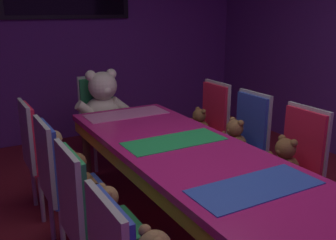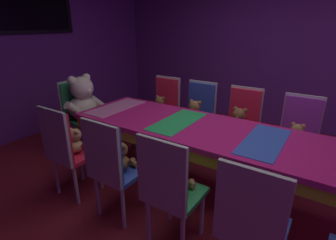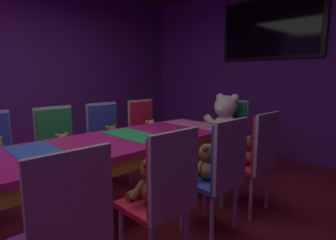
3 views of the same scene
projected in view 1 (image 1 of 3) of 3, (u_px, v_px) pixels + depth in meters
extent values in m
cube|color=#59267F|center=(67.00, 33.00, 5.01)|extent=(5.20, 0.12, 2.80)
cube|color=#C61E72|center=(209.00, 165.00, 2.53)|extent=(0.90, 3.15, 0.05)
cube|color=gold|center=(209.00, 175.00, 2.55)|extent=(0.88, 3.09, 0.10)
cylinder|color=#4C3826|center=(159.00, 145.00, 4.00)|extent=(0.07, 0.07, 0.69)
cylinder|color=#4C3826|center=(87.00, 158.00, 3.63)|extent=(0.07, 0.07, 0.69)
cube|color=blue|center=(256.00, 187.00, 2.15)|extent=(0.77, 0.32, 0.01)
cube|color=green|center=(174.00, 141.00, 2.89)|extent=(0.77, 0.32, 0.01)
cube|color=pink|center=(127.00, 114.00, 3.64)|extent=(0.77, 0.32, 0.01)
sphere|color=#9E7247|center=(145.00, 231.00, 1.71)|extent=(0.06, 0.06, 0.06)
cube|color=#268C4C|center=(107.00, 230.00, 2.28)|extent=(0.40, 0.40, 0.04)
cube|color=#268C4C|center=(73.00, 196.00, 2.12)|extent=(0.05, 0.38, 0.50)
cube|color=#B2B2B7|center=(70.00, 197.00, 2.11)|extent=(0.03, 0.41, 0.55)
ellipsoid|color=#9E7247|center=(106.00, 216.00, 2.25)|extent=(0.16, 0.16, 0.13)
sphere|color=#9E7247|center=(107.00, 197.00, 2.23)|extent=(0.13, 0.13, 0.13)
sphere|color=tan|center=(115.00, 197.00, 2.25)|extent=(0.05, 0.05, 0.05)
sphere|color=#9E7247|center=(102.00, 187.00, 2.25)|extent=(0.05, 0.05, 0.05)
sphere|color=#9E7247|center=(108.00, 194.00, 2.17)|extent=(0.05, 0.05, 0.05)
cylinder|color=#9E7247|center=(106.00, 207.00, 2.33)|extent=(0.05, 0.12, 0.11)
cylinder|color=#9E7247|center=(116.00, 219.00, 2.20)|extent=(0.05, 0.12, 0.11)
cylinder|color=#9E7247|center=(120.00, 215.00, 2.35)|extent=(0.06, 0.12, 0.06)
cylinder|color=#9E7247|center=(126.00, 221.00, 2.28)|extent=(0.06, 0.12, 0.06)
cube|color=#2D47B2|center=(77.00, 190.00, 2.78)|extent=(0.40, 0.40, 0.04)
cube|color=#2D47B2|center=(48.00, 160.00, 2.62)|extent=(0.05, 0.38, 0.50)
cube|color=#B2B2B7|center=(45.00, 161.00, 2.61)|extent=(0.03, 0.41, 0.55)
cylinder|color=#B2B2B7|center=(93.00, 204.00, 3.05)|extent=(0.04, 0.04, 0.42)
cylinder|color=#B2B2B7|center=(107.00, 223.00, 2.78)|extent=(0.04, 0.04, 0.42)
cylinder|color=#B2B2B7|center=(52.00, 214.00, 2.90)|extent=(0.04, 0.04, 0.42)
cylinder|color=#B2B2B7|center=(63.00, 235.00, 2.63)|extent=(0.04, 0.04, 0.42)
ellipsoid|color=brown|center=(76.00, 178.00, 2.75)|extent=(0.17, 0.17, 0.13)
sphere|color=brown|center=(77.00, 162.00, 2.72)|extent=(0.13, 0.13, 0.13)
sphere|color=#99663C|center=(83.00, 162.00, 2.75)|extent=(0.05, 0.05, 0.05)
sphere|color=brown|center=(72.00, 154.00, 2.75)|extent=(0.05, 0.05, 0.05)
sphere|color=brown|center=(76.00, 158.00, 2.66)|extent=(0.05, 0.05, 0.05)
cylinder|color=brown|center=(77.00, 171.00, 2.83)|extent=(0.05, 0.12, 0.11)
cylinder|color=brown|center=(84.00, 180.00, 2.69)|extent=(0.05, 0.12, 0.11)
cylinder|color=brown|center=(89.00, 179.00, 2.85)|extent=(0.06, 0.13, 0.06)
cylinder|color=brown|center=(93.00, 183.00, 2.78)|extent=(0.06, 0.13, 0.06)
cube|color=red|center=(54.00, 162.00, 3.29)|extent=(0.40, 0.40, 0.04)
cube|color=red|center=(29.00, 135.00, 3.13)|extent=(0.05, 0.38, 0.50)
cube|color=#B2B2B7|center=(27.00, 136.00, 3.12)|extent=(0.03, 0.41, 0.55)
cylinder|color=#B2B2B7|center=(70.00, 176.00, 3.56)|extent=(0.04, 0.04, 0.42)
cylinder|color=#B2B2B7|center=(80.00, 190.00, 3.30)|extent=(0.04, 0.04, 0.42)
cylinder|color=#B2B2B7|center=(34.00, 184.00, 3.41)|extent=(0.04, 0.04, 0.42)
cylinder|color=#B2B2B7|center=(42.00, 198.00, 3.15)|extent=(0.04, 0.04, 0.42)
ellipsoid|color=tan|center=(53.00, 152.00, 3.27)|extent=(0.17, 0.17, 0.13)
sphere|color=tan|center=(54.00, 138.00, 3.24)|extent=(0.13, 0.13, 0.13)
sphere|color=tan|center=(60.00, 138.00, 3.26)|extent=(0.05, 0.05, 0.05)
sphere|color=tan|center=(50.00, 131.00, 3.26)|extent=(0.05, 0.05, 0.05)
sphere|color=tan|center=(53.00, 134.00, 3.18)|extent=(0.05, 0.05, 0.05)
cylinder|color=tan|center=(55.00, 147.00, 3.35)|extent=(0.05, 0.12, 0.11)
cylinder|color=tan|center=(60.00, 153.00, 3.21)|extent=(0.05, 0.12, 0.11)
cylinder|color=tan|center=(65.00, 153.00, 3.37)|extent=(0.06, 0.12, 0.06)
cylinder|color=tan|center=(68.00, 156.00, 3.29)|extent=(0.06, 0.12, 0.06)
cube|color=red|center=(284.00, 178.00, 2.97)|extent=(0.40, 0.40, 0.04)
cube|color=red|center=(304.00, 141.00, 2.98)|extent=(0.05, 0.38, 0.50)
cube|color=#B2B2B7|center=(306.00, 141.00, 2.99)|extent=(0.03, 0.41, 0.55)
cylinder|color=#B2B2B7|center=(282.00, 192.00, 3.25)|extent=(0.04, 0.04, 0.42)
cylinder|color=#B2B2B7|center=(312.00, 209.00, 2.98)|extent=(0.04, 0.04, 0.42)
cylinder|color=#B2B2B7|center=(253.00, 201.00, 3.10)|extent=(0.04, 0.04, 0.42)
cylinder|color=#B2B2B7|center=(282.00, 220.00, 2.83)|extent=(0.04, 0.04, 0.42)
ellipsoid|color=brown|center=(286.00, 166.00, 2.94)|extent=(0.20, 0.20, 0.16)
sphere|color=brown|center=(286.00, 149.00, 2.90)|extent=(0.16, 0.16, 0.16)
sphere|color=#99663C|center=(280.00, 151.00, 2.88)|extent=(0.06, 0.06, 0.06)
sphere|color=brown|center=(294.00, 143.00, 2.84)|extent=(0.06, 0.06, 0.06)
sphere|color=brown|center=(282.00, 139.00, 2.94)|extent=(0.06, 0.06, 0.06)
cylinder|color=brown|center=(292.00, 169.00, 2.84)|extent=(0.05, 0.14, 0.13)
cylinder|color=brown|center=(273.00, 160.00, 3.00)|extent=(0.05, 0.14, 0.13)
cylinder|color=brown|center=(278.00, 178.00, 2.86)|extent=(0.07, 0.15, 0.07)
cylinder|color=brown|center=(268.00, 173.00, 2.94)|extent=(0.07, 0.15, 0.07)
cube|color=#2D47B2|center=(235.00, 153.00, 3.49)|extent=(0.40, 0.40, 0.04)
cube|color=#2D47B2|center=(252.00, 122.00, 3.50)|extent=(0.05, 0.38, 0.50)
cube|color=#B2B2B7|center=(254.00, 122.00, 3.51)|extent=(0.03, 0.41, 0.55)
cylinder|color=#B2B2B7|center=(236.00, 167.00, 3.76)|extent=(0.04, 0.04, 0.42)
cylinder|color=#B2B2B7|center=(259.00, 180.00, 3.49)|extent=(0.04, 0.04, 0.42)
cylinder|color=#B2B2B7|center=(209.00, 174.00, 3.61)|extent=(0.04, 0.04, 0.42)
cylinder|color=#B2B2B7|center=(231.00, 187.00, 3.34)|extent=(0.04, 0.04, 0.42)
ellipsoid|color=olive|center=(235.00, 143.00, 3.46)|extent=(0.19, 0.19, 0.15)
sphere|color=olive|center=(235.00, 128.00, 3.41)|extent=(0.15, 0.15, 0.15)
sphere|color=#AE7747|center=(230.00, 130.00, 3.39)|extent=(0.06, 0.06, 0.06)
sphere|color=olive|center=(241.00, 123.00, 3.35)|extent=(0.06, 0.06, 0.06)
sphere|color=olive|center=(232.00, 120.00, 3.45)|extent=(0.06, 0.06, 0.06)
cylinder|color=olive|center=(239.00, 145.00, 3.35)|extent=(0.05, 0.14, 0.13)
cylinder|color=olive|center=(225.00, 139.00, 3.51)|extent=(0.05, 0.14, 0.13)
cylinder|color=olive|center=(228.00, 152.00, 3.37)|extent=(0.07, 0.14, 0.07)
cylinder|color=olive|center=(221.00, 149.00, 3.45)|extent=(0.07, 0.14, 0.07)
cube|color=red|center=(200.00, 136.00, 3.97)|extent=(0.40, 0.40, 0.04)
cube|color=red|center=(215.00, 108.00, 3.98)|extent=(0.05, 0.38, 0.50)
cube|color=#B2B2B7|center=(217.00, 108.00, 3.99)|extent=(0.03, 0.41, 0.55)
cylinder|color=#B2B2B7|center=(203.00, 149.00, 4.24)|extent=(0.04, 0.04, 0.42)
cylinder|color=#B2B2B7|center=(221.00, 159.00, 3.98)|extent=(0.04, 0.04, 0.42)
cylinder|color=#B2B2B7|center=(179.00, 155.00, 4.09)|extent=(0.04, 0.04, 0.42)
cylinder|color=#B2B2B7|center=(195.00, 165.00, 3.83)|extent=(0.04, 0.04, 0.42)
ellipsoid|color=brown|center=(200.00, 127.00, 3.94)|extent=(0.17, 0.17, 0.14)
sphere|color=brown|center=(199.00, 115.00, 3.90)|extent=(0.14, 0.14, 0.14)
sphere|color=#99663C|center=(195.00, 117.00, 3.88)|extent=(0.05, 0.05, 0.05)
sphere|color=brown|center=(204.00, 112.00, 3.85)|extent=(0.05, 0.05, 0.05)
sphere|color=brown|center=(198.00, 109.00, 3.94)|extent=(0.05, 0.05, 0.05)
cylinder|color=brown|center=(202.00, 128.00, 3.85)|extent=(0.05, 0.12, 0.11)
cylinder|color=brown|center=(193.00, 124.00, 4.00)|extent=(0.05, 0.12, 0.11)
cylinder|color=brown|center=(193.00, 134.00, 3.87)|extent=(0.06, 0.13, 0.06)
cylinder|color=brown|center=(189.00, 132.00, 3.94)|extent=(0.06, 0.13, 0.06)
cube|color=#268C4C|center=(104.00, 127.00, 4.27)|extent=(0.40, 0.40, 0.04)
cube|color=#268C4C|center=(97.00, 100.00, 4.35)|extent=(0.38, 0.05, 0.50)
cube|color=#B2B2B7|center=(96.00, 100.00, 4.36)|extent=(0.41, 0.03, 0.55)
cylinder|color=#B2B2B7|center=(112.00, 140.00, 4.54)|extent=(0.04, 0.04, 0.42)
cylinder|color=#B2B2B7|center=(123.00, 148.00, 4.28)|extent=(0.04, 0.04, 0.42)
cylinder|color=#B2B2B7|center=(86.00, 145.00, 4.39)|extent=(0.04, 0.04, 0.42)
cylinder|color=#B2B2B7|center=(96.00, 153.00, 4.12)|extent=(0.04, 0.04, 0.42)
ellipsoid|color=silver|center=(103.00, 110.00, 4.22)|extent=(0.38, 0.38, 0.31)
sphere|color=silver|center=(103.00, 86.00, 4.11)|extent=(0.31, 0.31, 0.31)
sphere|color=white|center=(106.00, 90.00, 4.03)|extent=(0.11, 0.11, 0.11)
sphere|color=silver|center=(111.00, 74.00, 4.16)|extent=(0.11, 0.11, 0.11)
sphere|color=silver|center=(91.00, 76.00, 4.05)|extent=(0.11, 0.11, 0.11)
cylinder|color=silver|center=(122.00, 107.00, 4.23)|extent=(0.27, 0.11, 0.25)
cylinder|color=silver|center=(88.00, 112.00, 4.05)|extent=(0.27, 0.11, 0.25)
cylinder|color=silver|center=(121.00, 124.00, 4.09)|extent=(0.29, 0.13, 0.13)
cylinder|color=silver|center=(102.00, 127.00, 3.99)|extent=(0.29, 0.13, 0.13)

